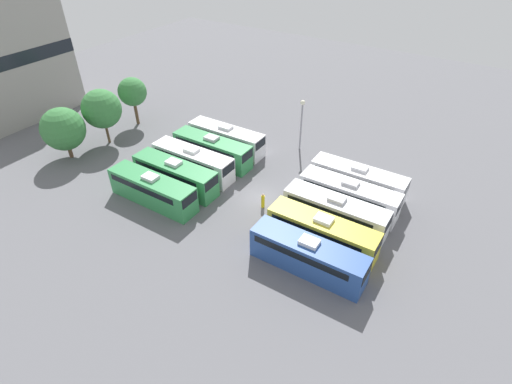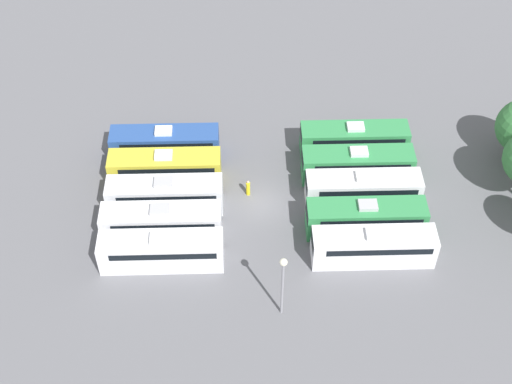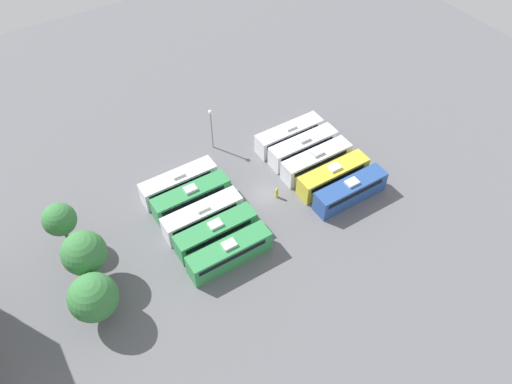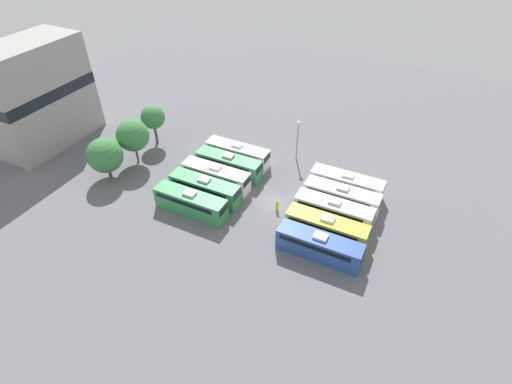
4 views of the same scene
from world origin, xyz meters
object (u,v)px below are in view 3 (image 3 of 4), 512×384
bus_6 (216,232)px  bus_8 (191,197)px  bus_3 (303,147)px  bus_0 (350,191)px  bus_7 (202,215)px  bus_4 (289,135)px  tree_0 (93,297)px  tree_1 (84,253)px  bus_1 (333,176)px  worker_person (277,193)px  bus_2 (316,161)px  tree_2 (59,220)px  bus_9 (179,182)px  bus_5 (229,253)px  light_pole (211,122)px

bus_6 → bus_8: 6.59m
bus_3 → bus_8: 17.53m
bus_0 → bus_7: same height
bus_4 → tree_0: size_ratio=1.58×
tree_0 → tree_1: bearing=-11.6°
bus_1 → tree_0: size_ratio=1.58×
bus_8 → tree_1: 15.28m
bus_8 → worker_person: size_ratio=6.02×
tree_0 → bus_2: bearing=-80.4°
bus_1 → tree_1: (2.97, 32.12, 3.13)m
bus_4 → tree_2: 32.81m
bus_1 → bus_4: same height
bus_1 → bus_7: 18.11m
tree_0 → bus_9: bearing=-52.1°
worker_person → tree_2: bearing=74.8°
bus_2 → bus_5: same height
bus_2 → tree_0: tree_0 is taller
bus_0 → bus_8: bearing=60.9°
bus_2 → tree_0: bearing=99.6°
tree_0 → bus_6: bearing=-81.9°
bus_3 → bus_8: size_ratio=1.00×
worker_person → tree_0: (-4.22, 25.63, 3.10)m
bus_9 → tree_1: 16.14m
bus_4 → bus_6: size_ratio=1.00×
worker_person → bus_4: bearing=-43.2°
bus_2 → tree_0: size_ratio=1.58×
bus_3 → tree_0: tree_0 is taller
worker_person → light_pole: light_pole is taller
bus_0 → bus_3: bearing=1.7°
bus_9 → light_pole: 9.91m
bus_5 → tree_1: size_ratio=1.41×
bus_4 → bus_7: bearing=110.5°
bus_6 → tree_1: (2.95, 14.41, 3.13)m
worker_person → light_pole: (12.93, 2.37, 3.84)m
bus_4 → bus_6: bearing=119.2°
worker_person → tree_1: 24.91m
bus_4 → tree_1: tree_1 is taller
bus_8 → light_pole: size_ratio=1.53×
bus_4 → tree_1: size_ratio=1.41×
bus_8 → light_pole: light_pole is taller
light_pole → bus_0: bearing=-151.0°
tree_2 → bus_2: bearing=-99.6°
bus_5 → bus_9: size_ratio=1.00×
worker_person → bus_9: bearing=53.0°
bus_7 → tree_2: size_ratio=1.51×
bus_6 → worker_person: (2.02, -10.17, -0.86)m
bus_1 → bus_3: 6.64m
bus_2 → light_pole: 15.39m
bus_0 → bus_8: same height
bus_0 → tree_1: size_ratio=1.41×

